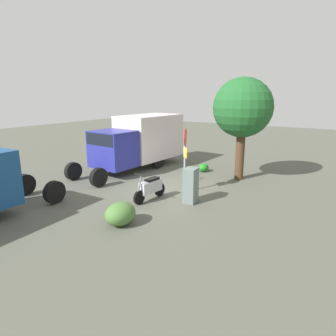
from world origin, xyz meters
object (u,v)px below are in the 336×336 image
at_px(street_tree, 243,108).
at_px(utility_cabinet, 191,186).
at_px(bike_rack_hoop, 194,180).
at_px(box_truck_near, 139,140).
at_px(motorcycle, 150,187).
at_px(stop_sign, 185,151).

distance_m(street_tree, utility_cabinet, 5.12).
bearing_deg(bike_rack_hoop, box_truck_near, -99.48).
xyz_separation_m(box_truck_near, motorcycle, (4.10, 3.70, -1.11)).
height_order(box_truck_near, motorcycle, box_truck_near).
xyz_separation_m(box_truck_near, bike_rack_hoop, (0.66, 3.94, -1.63)).
relative_size(box_truck_near, stop_sign, 2.63).
distance_m(motorcycle, bike_rack_hoop, 3.49).
xyz_separation_m(utility_cabinet, bike_rack_hoop, (-2.83, -1.28, -0.70)).
bearing_deg(utility_cabinet, street_tree, 173.16).
height_order(street_tree, bike_rack_hoop, street_tree).
relative_size(stop_sign, bike_rack_hoop, 3.30).
bearing_deg(stop_sign, street_tree, 158.36).
distance_m(stop_sign, bike_rack_hoop, 2.69).
distance_m(utility_cabinet, bike_rack_hoop, 3.18).
bearing_deg(utility_cabinet, motorcycle, -67.90).
relative_size(stop_sign, utility_cabinet, 2.02).
xyz_separation_m(stop_sign, utility_cabinet, (0.95, 0.80, -1.17)).
relative_size(street_tree, utility_cabinet, 3.59).
distance_m(stop_sign, street_tree, 3.91).
relative_size(motorcycle, bike_rack_hoop, 2.13).
bearing_deg(motorcycle, utility_cabinet, 118.04).
relative_size(box_truck_near, utility_cabinet, 5.31).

